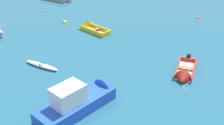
# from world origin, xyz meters

# --- Properties ---
(motor_launch_blue_near_right) EXTENTS (4.74, 5.40, 2.21)m
(motor_launch_blue_near_right) POSITION_xyz_m (-1.38, 17.67, 0.61)
(motor_launch_blue_near_right) COLOR blue
(motor_launch_blue_near_right) RESTS_ON ground_plane
(rowboat_yellow_back_row_left) EXTENTS (3.36, 2.98, 1.04)m
(rowboat_yellow_back_row_left) POSITION_xyz_m (-2.83, 29.83, 0.18)
(rowboat_yellow_back_row_left) COLOR #99754C
(rowboat_yellow_back_row_left) RESTS_ON ground_plane
(rowboat_red_cluster_outer) EXTENTS (2.00, 3.69, 1.11)m
(rowboat_red_cluster_outer) POSITION_xyz_m (5.17, 21.73, 0.18)
(rowboat_red_cluster_outer) COLOR beige
(rowboat_red_cluster_outer) RESTS_ON ground_plane
(kayak_white_far_right) EXTENTS (2.91, 1.65, 0.28)m
(kayak_white_far_right) POSITION_xyz_m (-5.16, 22.25, 0.14)
(kayak_white_far_right) COLOR white
(kayak_white_far_right) RESTS_ON ground_plane
(mooring_buoy_trailing) EXTENTS (0.32, 0.32, 0.32)m
(mooring_buoy_trailing) POSITION_xyz_m (8.07, 33.75, 0.00)
(mooring_buoy_trailing) COLOR orange
(mooring_buoy_trailing) RESTS_ON ground_plane
(mooring_buoy_near_foreground) EXTENTS (0.45, 0.45, 0.45)m
(mooring_buoy_near_foreground) POSITION_xyz_m (-5.57, 31.40, 0.00)
(mooring_buoy_near_foreground) COLOR yellow
(mooring_buoy_near_foreground) RESTS_ON ground_plane
(mooring_buoy_outer_edge) EXTENTS (0.32, 0.32, 0.32)m
(mooring_buoy_outer_edge) POSITION_xyz_m (-8.72, 34.29, 0.00)
(mooring_buoy_outer_edge) COLOR orange
(mooring_buoy_outer_edge) RESTS_ON ground_plane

